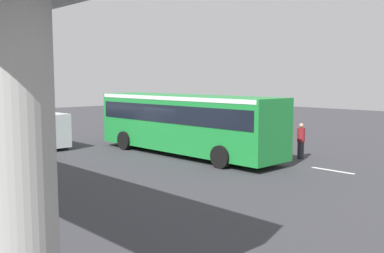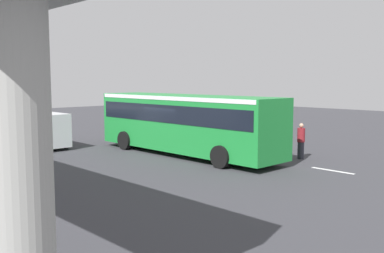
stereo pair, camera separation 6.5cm
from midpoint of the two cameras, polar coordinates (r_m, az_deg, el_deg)
name	(u,v)px [view 1 (the left image)]	position (r m, az deg, el deg)	size (l,w,h in m)	color
ground	(174,154)	(23.39, -2.38, -3.60)	(80.00, 80.00, 0.00)	#38383D
city_bus	(185,119)	(22.88, -0.99, 0.94)	(11.54, 2.85, 3.15)	#1E8C38
parked_van	(36,127)	(27.03, -19.76, -0.11)	(4.80, 2.17, 2.05)	silver
bicycle_blue	(53,134)	(30.33, -17.70, -0.93)	(1.77, 0.44, 0.96)	black
pedestrian	(301,141)	(22.52, 13.94, -1.87)	(0.38, 0.38, 1.79)	#2D2D38
lane_dash_leftmost	(333,170)	(20.13, 17.80, -5.49)	(2.00, 0.20, 0.01)	silver
lane_dash_left	(259,159)	(22.25, 8.67, -4.16)	(2.00, 0.20, 0.01)	silver
lane_dash_centre	(203,149)	(24.84, 1.31, -3.02)	(2.00, 0.20, 0.01)	silver
lane_dash_right	(158,142)	(27.76, -4.58, -2.06)	(2.00, 0.20, 0.01)	silver
lane_dash_rightmost	(121,136)	(30.93, -9.29, -1.28)	(2.00, 0.20, 0.01)	silver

